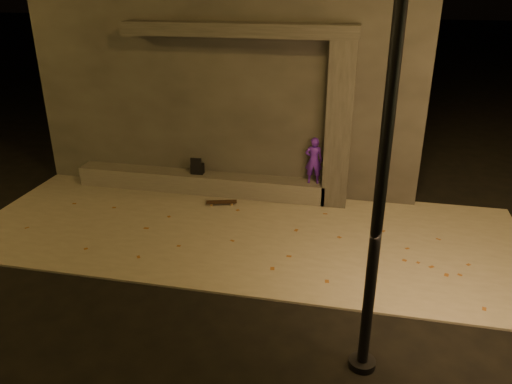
% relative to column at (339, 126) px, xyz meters
% --- Properties ---
extents(ground, '(120.00, 120.00, 0.00)m').
position_rel_column_xyz_m(ground, '(-1.70, -3.75, -1.84)').
color(ground, black).
rests_on(ground, ground).
extents(sidewalk, '(11.00, 4.40, 0.04)m').
position_rel_column_xyz_m(sidewalk, '(-1.70, -1.75, -1.82)').
color(sidewalk, slate).
rests_on(sidewalk, ground).
extents(building, '(9.00, 5.10, 5.22)m').
position_rel_column_xyz_m(building, '(-2.70, 2.74, 0.77)').
color(building, '#32302E').
rests_on(building, ground).
extents(ledge, '(6.00, 0.55, 0.45)m').
position_rel_column_xyz_m(ledge, '(-3.20, 0.00, -1.58)').
color(ledge, '#585450').
rests_on(ledge, sidewalk).
extents(column, '(0.55, 0.55, 3.60)m').
position_rel_column_xyz_m(column, '(0.00, 0.00, 0.00)').
color(column, '#32302E').
rests_on(column, sidewalk).
extents(canopy, '(5.00, 0.70, 0.28)m').
position_rel_column_xyz_m(canopy, '(-2.20, 0.05, 1.94)').
color(canopy, '#32302E').
rests_on(canopy, column).
extents(skateboarder, '(0.40, 0.27, 1.07)m').
position_rel_column_xyz_m(skateboarder, '(-0.50, 0.00, -0.81)').
color(skateboarder, '#4D1BB5').
rests_on(skateboarder, ledge).
extents(backpack, '(0.30, 0.20, 0.41)m').
position_rel_column_xyz_m(backpack, '(-3.24, -0.00, -1.21)').
color(backpack, black).
rests_on(backpack, ledge).
extents(skateboard, '(0.71, 0.36, 0.08)m').
position_rel_column_xyz_m(skateboard, '(-2.48, -0.65, -1.74)').
color(skateboard, black).
rests_on(skateboard, sidewalk).
extents(street_lamp_0, '(0.36, 0.36, 7.40)m').
position_rel_column_xyz_m(street_lamp_0, '(0.73, -5.13, 2.35)').
color(street_lamp_0, black).
rests_on(street_lamp_0, ground).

